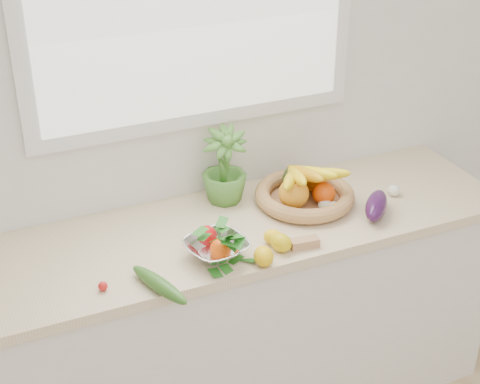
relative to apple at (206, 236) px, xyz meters
name	(u,v)px	position (x,y,z in m)	size (l,w,h in m)	color
back_wall	(194,88)	(0.11, 0.39, 0.41)	(4.50, 0.02, 2.70)	white
counter_cabinet	(227,325)	(0.11, 0.09, -0.51)	(2.20, 0.58, 0.86)	silver
countertop	(226,232)	(0.11, 0.09, -0.06)	(2.24, 0.62, 0.04)	beige
orange_loose	(220,249)	(0.01, -0.10, 0.00)	(0.08, 0.08, 0.08)	#FC5007
lemon_a	(281,243)	(0.23, -0.14, -0.01)	(0.07, 0.08, 0.07)	gold
lemon_b	(264,256)	(0.14, -0.19, -0.01)	(0.07, 0.09, 0.07)	yellow
lemon_c	(273,237)	(0.23, -0.08, -0.01)	(0.06, 0.07, 0.06)	yellow
apple	(206,236)	(0.00, 0.00, 0.00)	(0.08, 0.08, 0.08)	red
ginger	(304,243)	(0.32, -0.15, -0.02)	(0.11, 0.04, 0.03)	tan
garlic_a	(394,190)	(0.83, 0.04, -0.02)	(0.05, 0.05, 0.04)	silver
garlic_b	(325,206)	(0.51, 0.04, -0.01)	(0.06, 0.06, 0.05)	silver
garlic_c	(334,207)	(0.54, 0.02, -0.02)	(0.05, 0.05, 0.05)	white
eggplant	(376,206)	(0.68, -0.06, 0.00)	(0.08, 0.21, 0.08)	#310F3A
cucumber	(159,285)	(-0.24, -0.19, -0.01)	(0.05, 0.28, 0.05)	#2A5619
radish	(103,286)	(-0.41, -0.11, -0.02)	(0.03, 0.03, 0.03)	red
potted_herb	(224,167)	(0.19, 0.28, 0.11)	(0.18, 0.18, 0.32)	#498630
fruit_basket	(304,190)	(0.47, 0.13, 0.02)	(0.43, 0.43, 0.19)	#AD764D
colander_with_spinach	(216,244)	(0.00, -0.09, 0.02)	(0.26, 0.26, 0.12)	silver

